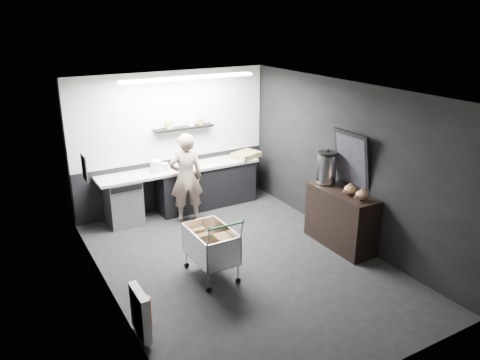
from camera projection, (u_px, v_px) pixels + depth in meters
floor at (243, 264)px, 7.33m from camera, size 5.50×5.50×0.00m
ceiling at (243, 91)px, 6.42m from camera, size 5.50×5.50×0.00m
wall_back at (173, 141)px, 9.12m from camera, size 5.50×0.00×5.50m
wall_front at (382, 267)px, 4.63m from camera, size 5.50×0.00×5.50m
wall_left at (107, 211)px, 5.94m from camera, size 0.00×5.50×5.50m
wall_right at (347, 163)px, 7.81m from camera, size 0.00×5.50×5.50m
kitchen_wall_panel at (172, 116)px, 8.93m from camera, size 3.95×0.02×1.70m
dado_panel at (175, 182)px, 9.39m from camera, size 3.95×0.02×1.00m
floating_shelf at (184, 128)px, 9.01m from camera, size 1.20×0.22×0.04m
wall_clock at (236, 94)px, 9.48m from camera, size 0.20×0.03×0.20m
poster at (84, 167)px, 6.94m from camera, size 0.02×0.30×0.40m
poster_red_band at (84, 163)px, 6.92m from camera, size 0.02×0.22×0.10m
radiator at (140, 313)px, 5.57m from camera, size 0.10×0.50×0.60m
ceiling_strip at (189, 78)px, 7.94m from camera, size 2.40×0.20×0.04m
prep_counter at (187, 188)px, 9.22m from camera, size 3.20×0.61×0.90m
person at (186, 178)px, 8.62m from camera, size 0.69×0.53×1.69m
shopping_cart at (211, 246)px, 6.86m from camera, size 0.56×0.93×1.02m
sideboard at (340, 211)px, 7.77m from camera, size 0.55×1.29×1.94m
fire_extinguisher at (145, 312)px, 5.74m from camera, size 0.16×0.16×0.53m
cardboard_box at (246, 155)px, 9.62m from camera, size 0.63×0.54×0.11m
pink_tub at (156, 166)px, 8.74m from camera, size 0.22×0.22×0.22m
white_container at (163, 167)px, 8.77m from camera, size 0.21×0.18×0.16m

